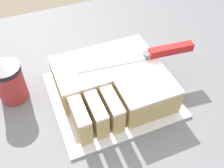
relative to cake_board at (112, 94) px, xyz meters
The scene contains 4 objects.
cake_board is the anchor object (origin of this frame).
cake 0.04m from the cake_board, 42.54° to the left, with size 0.27×0.25×0.08m.
knife 0.17m from the cake_board, ahead, with size 0.32×0.05×0.02m.
coffee_cup 0.27m from the cake_board, 158.76° to the left, with size 0.08×0.08×0.11m.
Camera 1 is at (-0.14, -0.39, 1.47)m, focal length 42.00 mm.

